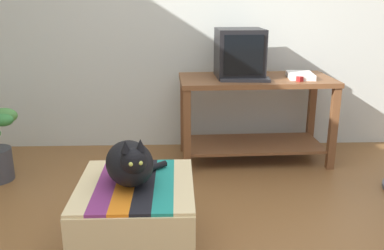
% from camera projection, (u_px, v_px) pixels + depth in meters
% --- Properties ---
extents(back_wall, '(8.00, 0.10, 2.60)m').
position_uv_depth(back_wall, '(193.00, 7.00, 3.81)').
color(back_wall, silver).
rests_on(back_wall, ground_plane).
extents(desk, '(1.30, 0.65, 0.73)m').
position_uv_depth(desk, '(255.00, 105.00, 3.63)').
color(desk, brown).
rests_on(desk, ground_plane).
extents(tv_monitor, '(0.40, 0.40, 0.40)m').
position_uv_depth(tv_monitor, '(239.00, 54.00, 3.52)').
color(tv_monitor, black).
rests_on(tv_monitor, desk).
extents(keyboard, '(0.41, 0.18, 0.02)m').
position_uv_depth(keyboard, '(245.00, 79.00, 3.42)').
color(keyboard, '#333338').
rests_on(keyboard, desk).
extents(book, '(0.23, 0.30, 0.04)m').
position_uv_depth(book, '(300.00, 75.00, 3.53)').
color(book, white).
rests_on(book, desk).
extents(ottoman_with_blanket, '(0.62, 0.69, 0.42)m').
position_uv_depth(ottoman_with_blanket, '(137.00, 218.00, 2.33)').
color(ottoman_with_blanket, '#7A664C').
rests_on(ottoman_with_blanket, ground_plane).
extents(cat, '(0.36, 0.44, 0.29)m').
position_uv_depth(cat, '(130.00, 163.00, 2.23)').
color(cat, black).
rests_on(cat, ottoman_with_blanket).
extents(stapler, '(0.08, 0.11, 0.04)m').
position_uv_depth(stapler, '(297.00, 78.00, 3.42)').
color(stapler, '#A31E1E').
rests_on(stapler, desk).
extents(pen, '(0.01, 0.14, 0.01)m').
position_uv_depth(pen, '(294.00, 76.00, 3.60)').
color(pen, black).
rests_on(pen, desk).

